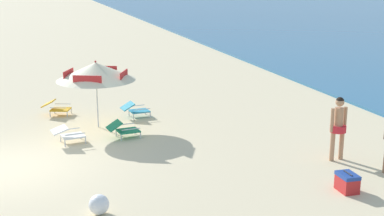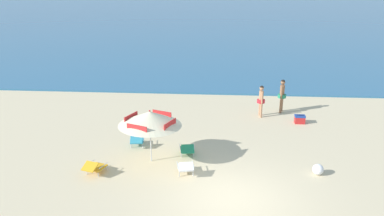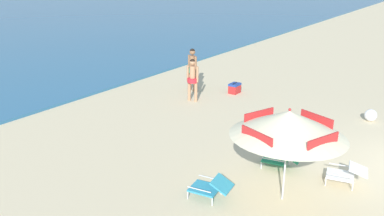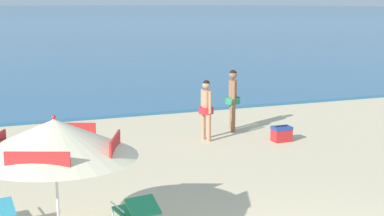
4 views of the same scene
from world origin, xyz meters
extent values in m
plane|color=beige|center=(0.00, 0.00, 0.00)|extent=(800.00, 800.00, 0.00)
cylinder|color=silver|center=(-2.97, 2.51, 1.00)|extent=(0.04, 0.04, 2.00)
cone|color=beige|center=(-2.97, 2.51, 1.73)|extent=(2.92, 2.91, 0.58)
cube|color=red|center=(-2.65, 3.30, 1.61)|extent=(0.79, 0.35, 0.29)
cube|color=red|center=(-3.76, 2.83, 1.61)|extent=(0.35, 0.79, 0.29)
cube|color=red|center=(-3.30, 1.72, 1.61)|extent=(0.79, 0.35, 0.29)
cube|color=red|center=(-2.18, 2.18, 1.61)|extent=(0.35, 0.79, 0.29)
sphere|color=red|center=(-2.97, 2.51, 2.03)|extent=(0.06, 0.06, 0.06)
cube|color=#1E7F56|center=(-1.66, 3.22, 0.20)|extent=(0.61, 0.67, 0.04)
cube|color=#1E7F56|center=(-1.60, 2.82, 0.40)|extent=(0.55, 0.45, 0.24)
cylinder|color=silver|center=(-1.95, 3.46, 0.09)|extent=(0.03, 0.03, 0.18)
cylinder|color=silver|center=(-1.46, 3.54, 0.09)|extent=(0.03, 0.03, 0.18)
cylinder|color=silver|center=(-1.86, 2.90, 0.09)|extent=(0.03, 0.03, 0.18)
cylinder|color=silver|center=(-1.38, 2.98, 0.09)|extent=(0.03, 0.03, 0.18)
cylinder|color=silver|center=(-1.94, 3.18, 0.32)|extent=(0.11, 0.54, 0.02)
cylinder|color=silver|center=(-1.39, 3.26, 0.32)|extent=(0.11, 0.54, 0.02)
cube|color=gold|center=(-4.76, 1.46, 0.20)|extent=(0.68, 0.73, 0.04)
cube|color=gold|center=(-4.88, 1.09, 0.41)|extent=(0.59, 0.53, 0.22)
cylinder|color=silver|center=(-4.90, 1.81, 0.09)|extent=(0.03, 0.03, 0.18)
cylinder|color=silver|center=(-4.43, 1.65, 0.09)|extent=(0.03, 0.03, 0.18)
cylinder|color=silver|center=(-5.08, 1.27, 0.09)|extent=(0.03, 0.03, 0.18)
cylinder|color=silver|center=(-4.61, 1.11, 0.09)|extent=(0.03, 0.03, 0.18)
cylinder|color=silver|center=(-5.02, 1.55, 0.32)|extent=(0.19, 0.52, 0.02)
cylinder|color=silver|center=(-4.49, 1.37, 0.32)|extent=(0.19, 0.52, 0.02)
cube|color=white|center=(-1.59, 1.67, 0.20)|extent=(0.63, 0.69, 0.04)
cube|color=white|center=(-1.52, 1.32, 0.42)|extent=(0.57, 0.50, 0.16)
cylinder|color=silver|center=(-1.89, 1.90, 0.09)|extent=(0.03, 0.03, 0.18)
cylinder|color=silver|center=(-1.41, 2.00, 0.09)|extent=(0.03, 0.03, 0.18)
cylinder|color=silver|center=(-1.78, 1.35, 0.09)|extent=(0.03, 0.03, 0.18)
cylinder|color=silver|center=(-1.29, 1.44, 0.09)|extent=(0.03, 0.03, 0.18)
cylinder|color=silver|center=(-1.87, 1.62, 0.32)|extent=(0.13, 0.53, 0.02)
cylinder|color=silver|center=(-1.32, 1.73, 0.32)|extent=(0.13, 0.53, 0.02)
cube|color=teal|center=(-3.82, 3.94, 0.20)|extent=(0.59, 0.66, 0.04)
cube|color=teal|center=(-3.77, 3.55, 0.40)|extent=(0.54, 0.45, 0.23)
cylinder|color=silver|center=(-4.10, 4.19, 0.09)|extent=(0.03, 0.03, 0.18)
cylinder|color=silver|center=(-3.61, 4.26, 0.09)|extent=(0.03, 0.03, 0.18)
cylinder|color=silver|center=(-4.02, 3.63, 0.09)|extent=(0.03, 0.03, 0.18)
cylinder|color=silver|center=(-3.54, 3.69, 0.09)|extent=(0.03, 0.03, 0.18)
cylinder|color=silver|center=(-4.10, 3.91, 0.32)|extent=(0.10, 0.54, 0.02)
cylinder|color=silver|center=(-3.54, 3.98, 0.32)|extent=(0.10, 0.54, 0.02)
cylinder|color=#8C6042|center=(2.76, 8.55, 0.43)|extent=(0.12, 0.12, 0.86)
cylinder|color=#8C6042|center=(2.85, 8.84, 0.43)|extent=(0.12, 0.12, 0.86)
cylinder|color=#23845B|center=(2.81, 8.70, 0.88)|extent=(0.43, 0.43, 0.18)
cylinder|color=#8C6042|center=(2.81, 8.70, 1.16)|extent=(0.24, 0.24, 0.61)
cylinder|color=#8C6042|center=(2.74, 8.49, 1.14)|extent=(0.09, 0.09, 0.64)
cylinder|color=#8C6042|center=(2.87, 8.90, 1.14)|extent=(0.09, 0.09, 0.64)
sphere|color=#8C6042|center=(2.81, 8.70, 1.61)|extent=(0.23, 0.23, 0.23)
sphere|color=black|center=(2.81, 8.70, 1.64)|extent=(0.21, 0.21, 0.21)
cylinder|color=tan|center=(1.68, 7.78, 0.40)|extent=(0.12, 0.12, 0.79)
cylinder|color=tan|center=(1.64, 8.06, 0.40)|extent=(0.12, 0.12, 0.79)
cylinder|color=red|center=(1.66, 7.92, 0.81)|extent=(0.40, 0.40, 0.16)
cylinder|color=tan|center=(1.66, 7.92, 1.07)|extent=(0.22, 0.22, 0.56)
cylinder|color=tan|center=(1.68, 7.73, 1.06)|extent=(0.09, 0.09, 0.59)
cylinder|color=tan|center=(1.63, 8.12, 1.06)|extent=(0.09, 0.09, 0.59)
sphere|color=tan|center=(1.66, 7.92, 1.49)|extent=(0.21, 0.21, 0.21)
sphere|color=black|center=(1.66, 7.92, 1.52)|extent=(0.20, 0.20, 0.20)
cube|color=red|center=(3.47, 7.08, 0.16)|extent=(0.49, 0.35, 0.32)
cube|color=navy|center=(3.47, 7.08, 0.36)|extent=(0.50, 0.36, 0.08)
cylinder|color=black|center=(3.47, 7.08, 0.42)|extent=(0.34, 0.03, 0.02)
sphere|color=white|center=(3.12, 1.88, 0.20)|extent=(0.40, 0.40, 0.40)
camera|label=1|loc=(12.42, 1.08, 4.40)|focal=48.30mm
camera|label=2|loc=(-0.44, -10.54, 6.55)|focal=35.65mm
camera|label=3|loc=(-10.10, 0.06, 4.56)|focal=36.57mm
camera|label=4|loc=(-3.95, -5.23, 3.60)|focal=51.64mm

